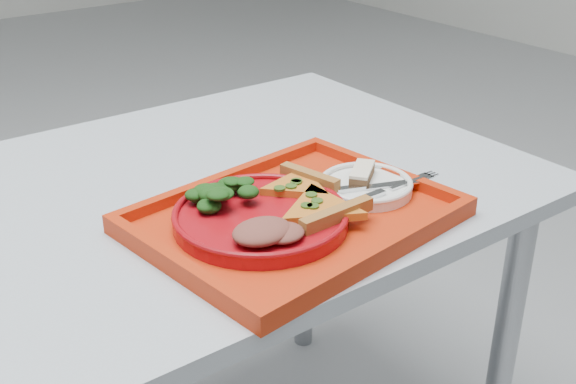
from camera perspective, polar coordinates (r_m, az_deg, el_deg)
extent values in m
cube|color=#9BA4AE|center=(1.16, -17.27, -3.08)|extent=(1.60, 0.80, 0.03)
cylinder|color=gray|center=(1.52, 16.63, -12.27)|extent=(0.05, 0.05, 0.72)
cylinder|color=gray|center=(1.89, 1.32, -2.98)|extent=(0.05, 0.05, 0.72)
cube|color=#B42609|center=(1.10, 0.51, -2.24)|extent=(0.49, 0.40, 0.01)
cylinder|color=maroon|center=(1.07, -2.17, -2.16)|extent=(0.26, 0.26, 0.02)
cylinder|color=white|center=(1.17, 6.16, 0.33)|extent=(0.15, 0.15, 0.01)
ellipsoid|color=black|center=(1.10, -5.42, 0.42)|extent=(0.10, 0.09, 0.05)
ellipsoid|color=brown|center=(0.99, -2.06, -3.13)|extent=(0.09, 0.07, 0.03)
cube|color=#51361B|center=(1.18, 5.87, 1.35)|extent=(0.08, 0.07, 0.02)
cube|color=beige|center=(1.18, 5.89, 1.81)|extent=(0.08, 0.07, 0.00)
cube|color=silver|center=(1.16, 6.75, 0.49)|extent=(0.18, 0.08, 0.01)
cube|color=silver|center=(1.15, 8.07, 0.23)|extent=(0.19, 0.03, 0.01)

